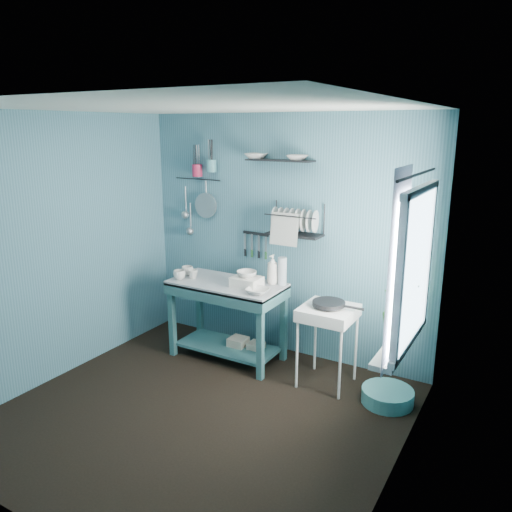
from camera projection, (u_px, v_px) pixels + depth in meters
The scene contains 36 objects.
floor at pixel (201, 414), 4.23m from camera, with size 3.20×3.20×0.00m, color black.
ceiling at pixel (191, 107), 3.60m from camera, with size 3.20×3.20×0.00m, color silver.
wall_back at pixel (283, 237), 5.17m from camera, with size 3.20×3.20×0.00m, color #3B697A.
wall_front at pixel (27, 341), 2.66m from camera, with size 3.20×3.20×0.00m, color #3B697A.
wall_left at pixel (59, 248), 4.69m from camera, with size 3.00×3.00×0.00m, color #3B697A.
wall_right at pixel (401, 309), 3.14m from camera, with size 3.00×3.00×0.00m, color #3B697A.
work_counter at pixel (227, 320), 5.17m from camera, with size 1.17×0.58×0.83m, color #2D5B5E.
mug_left at pixel (179, 275), 5.15m from camera, with size 0.12×0.12×0.10m, color silver.
mug_mid at pixel (193, 274), 5.19m from camera, with size 0.10×0.10×0.09m, color silver.
mug_right at pixel (187, 271), 5.30m from camera, with size 0.12×0.12×0.10m, color silver.
wash_tub at pixel (247, 282), 4.92m from camera, with size 0.28×0.22×0.10m, color silver.
tub_bowl at pixel (247, 274), 4.90m from camera, with size 0.20×0.20×0.06m, color silver.
soap_bottle at pixel (272, 269), 4.99m from camera, with size 0.12×0.12×0.30m, color silver.
water_bottle at pixel (282, 271), 4.96m from camera, with size 0.09×0.09×0.28m, color #ADB8C1.
counter_bowl at pixel (258, 291), 4.72m from camera, with size 0.22×0.22×0.05m, color silver.
hotplate_stand at pixel (327, 346), 4.64m from camera, with size 0.48×0.48×0.77m, color white.
frying_pan at pixel (329, 303), 4.54m from camera, with size 0.30×0.30×0.04m, color black.
knife_strip at pixel (256, 234), 5.29m from camera, with size 0.32×0.02×0.03m, color black.
dish_rack at pixel (295, 220), 4.91m from camera, with size 0.55×0.24×0.32m, color black.
upper_shelf at pixel (280, 160), 4.89m from camera, with size 0.70×0.18×0.01m, color black.
shelf_bowl_left at pixel (256, 157), 5.01m from camera, with size 0.22×0.22×0.06m, color silver.
shelf_bowl_right at pixel (297, 165), 4.80m from camera, with size 0.21×0.21×0.05m, color silver.
utensil_cup_magenta at pixel (197, 170), 5.44m from camera, with size 0.11×0.11×0.13m, color #B22044.
utensil_cup_teal at pixel (211, 166), 5.33m from camera, with size 0.11×0.11×0.13m, color teal.
colander at pixel (206, 205), 5.52m from camera, with size 0.28×0.28×0.03m, color #919498.
ladle_outer at pixel (186, 200), 5.66m from camera, with size 0.01×0.01×0.30m, color #919498.
ladle_inner at pixel (190, 216), 5.67m from camera, with size 0.01×0.01×0.30m, color #919498.
hook_rail at pixel (198, 179), 5.52m from camera, with size 0.01×0.01×0.60m, color black.
window_glass at pixel (417, 268), 3.48m from camera, with size 1.10×1.10×0.00m, color white.
windowsill at pixel (399, 344), 3.67m from camera, with size 0.16×0.95×0.04m, color white.
curtain at pixel (397, 271), 3.25m from camera, with size 1.35×1.35×0.00m, color silver.
curtain_rod at pixel (418, 174), 3.34m from camera, with size 0.02×0.02×1.05m, color black.
potted_plant at pixel (400, 308), 3.70m from camera, with size 0.25×0.25×0.44m, color #26602A.
storage_tin_large at pixel (238, 348), 5.24m from camera, with size 0.18×0.18×0.22m, color tan.
storage_tin_small at pixel (256, 352), 5.17m from camera, with size 0.15×0.15×0.20m, color tan.
floor_basin at pixel (387, 396), 4.38m from camera, with size 0.45×0.45×0.13m, color teal.
Camera 1 is at (2.29, -3.01, 2.36)m, focal length 35.00 mm.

